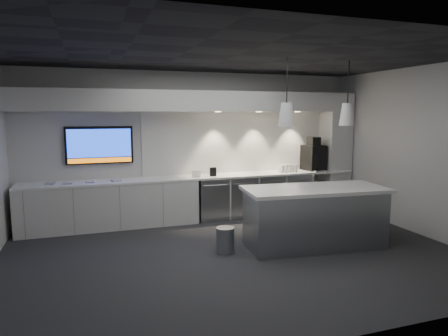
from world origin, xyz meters
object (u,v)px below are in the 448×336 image
object	(u,v)px
island	(314,217)
coffee_machine	(314,157)
bin	(225,240)
wall_tv	(100,145)

from	to	relation	value
island	coffee_machine	world-z (taller)	coffee_machine
island	bin	size ratio (longest dim) A/B	5.91
wall_tv	island	bearing A→B (deg)	-37.00
wall_tv	coffee_machine	size ratio (longest dim) A/B	1.69
wall_tv	coffee_machine	distance (m)	4.57
wall_tv	island	world-z (taller)	wall_tv
wall_tv	island	distance (m)	4.21
coffee_machine	island	bearing A→B (deg)	-125.73
island	coffee_machine	xyz separation A→B (m)	(1.30, 2.21, 0.71)
wall_tv	bin	distance (m)	3.20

